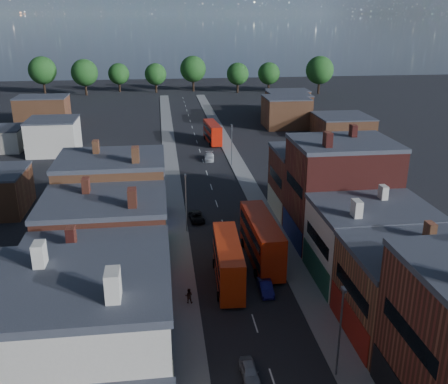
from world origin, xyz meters
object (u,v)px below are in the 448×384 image
object	(u,v)px
bus_0	(228,261)
car_3	(209,157)
bus_2	(212,132)
car_1	(266,287)
bus_1	(261,239)
ped_1	(189,296)
car_0	(249,371)
ped_3	(282,257)
car_2	(197,217)

from	to	relation	value
bus_0	car_3	size ratio (longest dim) A/B	2.45
bus_2	car_1	world-z (taller)	bus_2
bus_1	car_3	distance (m)	44.15
ped_1	bus_0	bearing A→B (deg)	-131.23
car_0	ped_1	xyz separation A→B (m)	(-4.19, 11.50, 0.35)
ped_1	ped_3	bearing A→B (deg)	-139.45
bus_0	ped_1	distance (m)	6.04
bus_2	ped_1	size ratio (longest dim) A/B	6.72
bus_2	ped_1	world-z (taller)	bus_2
bus_0	car_2	distance (m)	17.98
bus_0	bus_2	xyz separation A→B (m)	(4.99, 62.86, -0.17)
bus_2	car_0	world-z (taller)	bus_2
car_2	ped_3	world-z (taller)	ped_3
bus_2	car_2	xyz separation A→B (m)	(-7.07, -45.11, -1.88)
car_0	car_1	distance (m)	13.23
car_1	ped_1	distance (m)	8.23
ped_3	car_3	bearing A→B (deg)	-13.45
car_3	car_0	bearing A→B (deg)	-86.36
bus_0	ped_1	size ratio (longest dim) A/B	7.13
bus_2	car_3	bearing A→B (deg)	-103.44
car_0	car_2	xyz separation A→B (m)	(-1.76, 32.90, 0.01)
bus_1	ped_3	distance (m)	3.22
car_2	car_1	bearing A→B (deg)	-79.73
car_0	car_1	xyz separation A→B (m)	(3.96, 12.62, 0.05)
car_0	car_3	distance (m)	63.87
car_3	bus_1	bearing A→B (deg)	-81.26
bus_0	car_2	size ratio (longest dim) A/B	2.75
bus_1	car_1	xyz separation A→B (m)	(-0.93, -7.11, -2.29)
bus_0	car_1	distance (m)	4.88
car_1	ped_3	bearing A→B (deg)	61.51
car_0	ped_1	world-z (taller)	ped_1
bus_2	car_3	xyz separation A→B (m)	(-2.18, -14.22, -1.78)
ped_1	ped_3	distance (m)	13.16
bus_0	car_0	world-z (taller)	bus_0
bus_0	car_3	world-z (taller)	bus_0
bus_1	bus_2	size ratio (longest dim) A/B	1.17
ped_1	car_1	bearing A→B (deg)	-162.50
bus_1	bus_2	distance (m)	58.28
bus_2	car_3	world-z (taller)	bus_2
car_0	car_2	world-z (taller)	car_2
car_1	car_2	size ratio (longest dim) A/B	0.91
ped_3	ped_1	bearing A→B (deg)	102.40
bus_1	car_2	xyz separation A→B (m)	(-6.65, 13.17, -2.33)
car_2	car_3	distance (m)	31.28
car_3	ped_1	world-z (taller)	ped_1
car_1	ped_1	bearing A→B (deg)	-171.48
bus_1	car_3	bearing A→B (deg)	91.05
car_1	bus_1	bearing A→B (deg)	83.30
bus_0	bus_2	distance (m)	63.05
car_1	car_3	bearing A→B (deg)	91.65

